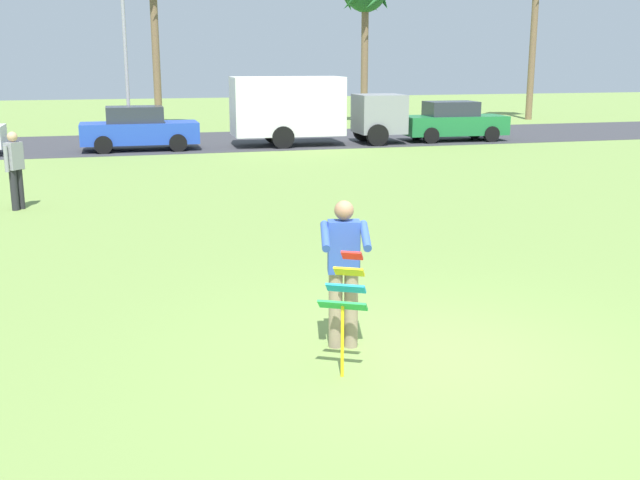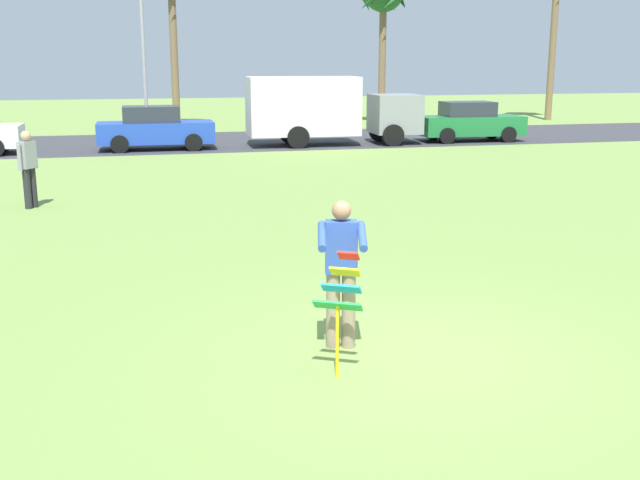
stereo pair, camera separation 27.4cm
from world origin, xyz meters
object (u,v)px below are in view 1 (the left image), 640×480
object	(u,v)px
parked_car_green	(453,122)
streetlight_pole	(125,42)
kite_held	(346,294)
parked_car_blue	(139,129)
person_kite_flyer	(344,268)
parked_truck_grey_van	(308,109)
person_walker_near	(15,168)

from	to	relation	value
parked_car_green	streetlight_pole	bearing A→B (deg)	150.93
kite_held	parked_car_blue	size ratio (longest dim) A/B	0.30
person_kite_flyer	parked_truck_grey_van	distance (m)	21.50
parked_car_blue	parked_car_green	size ratio (longest dim) A/B	0.99
person_kite_flyer	kite_held	world-z (taller)	person_kite_flyer
parked_truck_grey_van	parked_car_green	xyz separation A→B (m)	(6.13, 0.00, -0.64)
parked_truck_grey_van	person_walker_near	world-z (taller)	parked_truck_grey_van
kite_held	parked_car_blue	xyz separation A→B (m)	(-1.16, 21.55, -0.09)
parked_car_blue	parked_car_green	bearing A→B (deg)	0.00
kite_held	parked_car_green	distance (m)	24.37
parked_car_green	person_kite_flyer	bearing A→B (deg)	-118.22
kite_held	person_walker_near	size ratio (longest dim) A/B	0.73
kite_held	parked_truck_grey_van	bearing A→B (deg)	76.28
kite_held	person_walker_near	xyz separation A→B (m)	(-4.30, 10.61, 0.07)
parked_car_blue	parked_car_green	xyz separation A→B (m)	(12.55, 0.00, 0.00)
kite_held	parked_car_blue	bearing A→B (deg)	93.08
parked_truck_grey_van	streetlight_pole	xyz separation A→B (m)	(-6.53, 7.04, 2.59)
streetlight_pole	parked_truck_grey_van	bearing A→B (deg)	-47.15
person_kite_flyer	parked_truck_grey_van	size ratio (longest dim) A/B	0.26
person_kite_flyer	streetlight_pole	bearing A→B (deg)	92.98
parked_car_blue	person_walker_near	size ratio (longest dim) A/B	2.44
parked_car_green	person_walker_near	size ratio (longest dim) A/B	2.46
parked_car_green	person_walker_near	world-z (taller)	person_walker_near
person_kite_flyer	streetlight_pole	world-z (taller)	streetlight_pole
person_kite_flyer	kite_held	bearing A→B (deg)	-105.45
person_kite_flyer	streetlight_pole	distance (m)	28.13
streetlight_pole	person_walker_near	world-z (taller)	streetlight_pole
kite_held	parked_car_green	world-z (taller)	parked_car_green
streetlight_pole	person_walker_near	xyz separation A→B (m)	(-3.03, -17.98, -3.06)
kite_held	parked_truck_grey_van	world-z (taller)	parked_truck_grey_van
streetlight_pole	person_walker_near	distance (m)	18.49
streetlight_pole	parked_car_green	bearing A→B (deg)	-29.07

